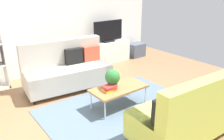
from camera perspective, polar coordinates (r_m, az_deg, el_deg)
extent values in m
plane|color=#936B47|center=(4.61, 1.88, -9.39)|extent=(7.68, 7.68, 0.00)
cube|color=white|center=(6.46, -14.25, 12.37)|extent=(6.40, 0.12, 2.90)
cube|color=slate|center=(4.50, 2.78, -10.07)|extent=(2.90, 2.20, 0.01)
cube|color=#B2ADA3|center=(5.37, -10.79, -1.47)|extent=(1.98, 1.05, 0.44)
cube|color=#B2ADA3|center=(5.50, -12.33, 4.45)|extent=(1.91, 0.41, 0.56)
cube|color=#B2ADA3|center=(5.65, -2.81, 1.21)|extent=(0.29, 0.86, 0.22)
cube|color=#B2ADA3|center=(5.13, -19.76, -2.10)|extent=(0.29, 0.86, 0.22)
cylinder|color=black|center=(5.53, -0.88, -3.48)|extent=(0.05, 0.05, 0.10)
cylinder|color=black|center=(4.98, -18.62, -7.50)|extent=(0.05, 0.05, 0.10)
cylinder|color=black|center=(6.08, -4.11, -1.24)|extent=(0.05, 0.05, 0.10)
cylinder|color=black|center=(5.58, -20.25, -4.58)|extent=(0.05, 0.05, 0.10)
cube|color=#D84C33|center=(5.61, -5.17, 4.09)|extent=(0.41, 0.18, 0.36)
cube|color=black|center=(5.43, -9.43, 3.36)|extent=(0.41, 0.18, 0.36)
cube|color=#C1CC51|center=(3.92, 18.03, -10.86)|extent=(1.95, 0.95, 0.44)
cube|color=#C1CC51|center=(3.54, 22.94, -5.90)|extent=(1.91, 0.31, 0.56)
cube|color=#C1CC51|center=(3.32, 8.72, -14.00)|extent=(0.25, 0.85, 0.22)
cube|color=#C1CC51|center=(4.52, 24.99, -5.97)|extent=(0.25, 0.85, 0.22)
cylinder|color=black|center=(3.73, 4.51, -16.55)|extent=(0.05, 0.05, 0.10)
cylinder|color=black|center=(4.85, 21.05, -8.57)|extent=(0.05, 0.05, 0.10)
cube|color=black|center=(3.19, 13.14, -9.67)|extent=(0.41, 0.16, 0.36)
cube|color=#288C4C|center=(3.50, 18.25, -7.35)|extent=(0.41, 0.16, 0.36)
cube|color=#9E7042|center=(4.49, 1.71, -4.51)|extent=(1.10, 0.56, 0.04)
cylinder|color=silver|center=(4.49, -5.20, -7.58)|extent=(0.02, 0.02, 0.38)
cylinder|color=silver|center=(5.03, 4.47, -4.32)|extent=(0.02, 0.02, 0.38)
cylinder|color=silver|center=(4.15, -1.73, -9.99)|extent=(0.02, 0.02, 0.38)
cylinder|color=silver|center=(4.73, 8.19, -6.15)|extent=(0.02, 0.02, 0.38)
cube|color=silver|center=(7.16, -1.00, 4.48)|extent=(1.40, 0.44, 0.64)
cube|color=black|center=(7.06, -0.92, 7.10)|extent=(0.36, 0.20, 0.04)
cube|color=black|center=(6.99, -0.94, 9.65)|extent=(1.00, 0.05, 0.60)
cube|color=white|center=(5.80, -25.60, 6.09)|extent=(0.04, 0.36, 2.10)
cube|color=#4C5666|center=(7.80, 5.98, 4.95)|extent=(0.52, 0.40, 0.44)
cylinder|color=brown|center=(4.44, 0.13, -3.72)|extent=(0.20, 0.20, 0.11)
sphere|color=#2D7233|center=(4.38, 0.13, -1.70)|extent=(0.29, 0.29, 0.29)
cube|color=gold|center=(4.34, -0.65, -4.84)|extent=(0.24, 0.18, 0.04)
cube|color=red|center=(4.32, -0.65, -4.41)|extent=(0.27, 0.23, 0.04)
cube|color=red|center=(4.31, -0.66, -4.04)|extent=(0.25, 0.19, 0.03)
cylinder|color=#B24C4C|center=(6.78, -5.25, 7.10)|extent=(0.08, 0.08, 0.19)
cylinder|color=red|center=(6.78, -3.83, 7.04)|extent=(0.04, 0.04, 0.16)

